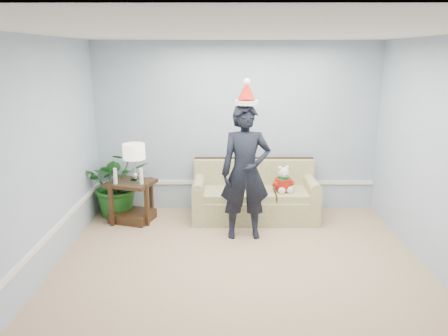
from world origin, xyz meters
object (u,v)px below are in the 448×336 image
sofa (255,198)px  houseplant (118,183)px  side_table (132,205)px  teddy_bear (283,182)px  man (245,173)px  table_lamp (134,153)px

sofa → houseplant: size_ratio=1.78×
houseplant → sofa: bearing=-1.8°
side_table → teddy_bear: size_ratio=1.92×
side_table → teddy_bear: (2.30, 0.01, 0.37)m
houseplant → man: (1.96, -0.82, 0.40)m
sofa → side_table: (-1.89, -0.17, -0.07)m
table_lamp → houseplant: (-0.33, 0.28, -0.54)m
side_table → teddy_bear: 2.33m
man → teddy_bear: size_ratio=4.54×
man → side_table: bearing=158.0°
man → teddy_bear: man is taller
man → teddy_bear: (0.60, 0.59, -0.32)m
sofa → side_table: sofa is taller
sofa → man: bearing=-103.9°
table_lamp → teddy_bear: bearing=1.3°
man → table_lamp: bearing=158.6°
teddy_bear → table_lamp: bearing=164.4°
table_lamp → houseplant: size_ratio=0.55×
side_table → man: (1.70, -0.59, 0.69)m
sofa → teddy_bear: 0.54m
man → houseplant: bearing=154.3°
sofa → man: man is taller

